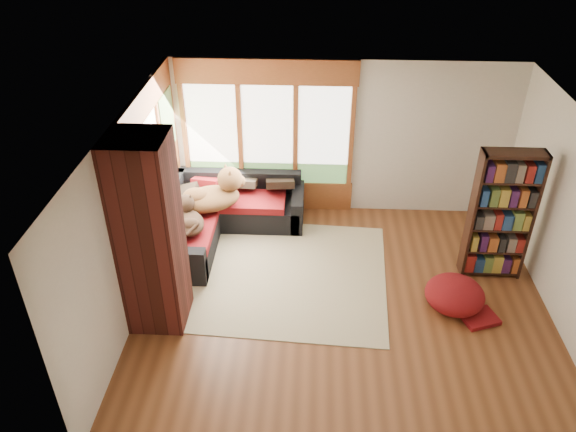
% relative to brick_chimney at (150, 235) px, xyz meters
% --- Properties ---
extents(floor, '(5.50, 5.50, 0.00)m').
position_rel_brick_chimney_xyz_m(floor, '(2.40, 0.35, -1.30)').
color(floor, brown).
rests_on(floor, ground).
extents(ceiling, '(5.50, 5.50, 0.00)m').
position_rel_brick_chimney_xyz_m(ceiling, '(2.40, 0.35, 1.30)').
color(ceiling, white).
extents(wall_back, '(5.50, 0.04, 2.60)m').
position_rel_brick_chimney_xyz_m(wall_back, '(2.40, 2.85, 0.00)').
color(wall_back, silver).
rests_on(wall_back, ground).
extents(wall_front, '(5.50, 0.04, 2.60)m').
position_rel_brick_chimney_xyz_m(wall_front, '(2.40, -2.15, 0.00)').
color(wall_front, silver).
rests_on(wall_front, ground).
extents(wall_left, '(0.04, 5.00, 2.60)m').
position_rel_brick_chimney_xyz_m(wall_left, '(-0.35, 0.35, 0.00)').
color(wall_left, silver).
rests_on(wall_left, ground).
extents(wall_right, '(0.04, 5.00, 2.60)m').
position_rel_brick_chimney_xyz_m(wall_right, '(5.15, 0.35, 0.00)').
color(wall_right, silver).
rests_on(wall_right, ground).
extents(windows_back, '(2.82, 0.10, 1.90)m').
position_rel_brick_chimney_xyz_m(windows_back, '(1.20, 2.82, 0.05)').
color(windows_back, brown).
rests_on(windows_back, wall_back).
extents(windows_left, '(0.10, 2.62, 1.90)m').
position_rel_brick_chimney_xyz_m(windows_left, '(-0.32, 1.55, 0.05)').
color(windows_left, brown).
rests_on(windows_left, wall_left).
extents(roller_blind, '(0.03, 0.72, 0.90)m').
position_rel_brick_chimney_xyz_m(roller_blind, '(-0.29, 2.38, 0.45)').
color(roller_blind, '#679156').
rests_on(roller_blind, wall_left).
extents(brick_chimney, '(0.70, 0.70, 2.60)m').
position_rel_brick_chimney_xyz_m(brick_chimney, '(0.00, 0.00, 0.00)').
color(brick_chimney, '#471914').
rests_on(brick_chimney, ground).
extents(sectional_sofa, '(2.20, 2.20, 0.80)m').
position_rel_brick_chimney_xyz_m(sectional_sofa, '(0.45, 2.05, -1.00)').
color(sectional_sofa, black).
rests_on(sectional_sofa, ground).
extents(area_rug, '(3.67, 2.89, 0.01)m').
position_rel_brick_chimney_xyz_m(area_rug, '(1.27, 0.98, -1.29)').
color(area_rug, white).
rests_on(area_rug, ground).
extents(bookshelf, '(0.84, 0.28, 1.96)m').
position_rel_brick_chimney_xyz_m(bookshelf, '(4.54, 1.16, -0.32)').
color(bookshelf, black).
rests_on(bookshelf, ground).
extents(pouf, '(1.00, 1.00, 0.43)m').
position_rel_brick_chimney_xyz_m(pouf, '(3.88, 0.38, -1.07)').
color(pouf, maroon).
rests_on(pouf, area_rug).
extents(dog_tan, '(1.14, 0.97, 0.56)m').
position_rel_brick_chimney_xyz_m(dog_tan, '(0.43, 1.95, -0.48)').
color(dog_tan, brown).
rests_on(dog_tan, sectional_sofa).
extents(dog_brindle, '(0.63, 0.78, 0.39)m').
position_rel_brick_chimney_xyz_m(dog_brindle, '(0.13, 1.36, -0.57)').
color(dog_brindle, black).
rests_on(dog_brindle, sectional_sofa).
extents(throw_pillows, '(1.98, 1.68, 0.45)m').
position_rel_brick_chimney_xyz_m(throw_pillows, '(0.48, 2.20, -0.53)').
color(throw_pillows, black).
rests_on(throw_pillows, sectional_sofa).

